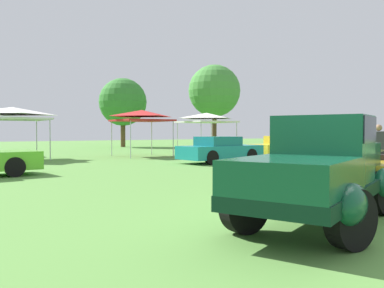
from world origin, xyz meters
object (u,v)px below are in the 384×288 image
(show_car_yellow, at_px, (289,148))
(spectator_between_cars, at_px, (286,147))
(feature_pickup_truck, at_px, (321,169))
(canopy_tent_center_field, at_px, (142,115))
(show_car_teal, at_px, (220,150))
(spectator_near_truck, at_px, (378,148))
(canopy_tent_right_field, at_px, (207,117))
(canopy_tent_left_field, at_px, (12,113))

(show_car_yellow, distance_m, spectator_between_cars, 7.56)
(feature_pickup_truck, distance_m, canopy_tent_center_field, 18.00)
(show_car_teal, distance_m, show_car_yellow, 4.66)
(spectator_between_cars, bearing_deg, show_car_teal, 79.85)
(spectator_near_truck, bearing_deg, show_car_teal, 98.63)
(feature_pickup_truck, height_order, canopy_tent_right_field, canopy_tent_right_field)
(show_car_yellow, relative_size, spectator_between_cars, 2.66)
(feature_pickup_truck, height_order, canopy_tent_center_field, canopy_tent_center_field)
(spectator_near_truck, bearing_deg, feature_pickup_truck, -153.54)
(show_car_teal, bearing_deg, canopy_tent_left_field, 137.06)
(feature_pickup_truck, relative_size, canopy_tent_left_field, 1.34)
(spectator_between_cars, bearing_deg, spectator_near_truck, -48.36)
(feature_pickup_truck, xyz_separation_m, show_car_teal, (6.27, 10.90, -0.27))
(spectator_near_truck, distance_m, canopy_tent_left_field, 17.09)
(canopy_tent_center_field, distance_m, canopy_tent_right_field, 5.31)
(show_car_teal, relative_size, spectator_near_truck, 2.49)
(feature_pickup_truck, xyz_separation_m, spectator_between_cars, (5.38, 5.91, 0.05))
(canopy_tent_left_field, relative_size, canopy_tent_right_field, 1.05)
(show_car_teal, xyz_separation_m, canopy_tent_right_field, (4.23, 7.12, 1.82))
(canopy_tent_left_field, xyz_separation_m, canopy_tent_center_field, (6.81, -1.03, -0.00))
(spectator_between_cars, bearing_deg, show_car_yellow, 42.67)
(feature_pickup_truck, height_order, show_car_yellow, feature_pickup_truck)
(feature_pickup_truck, bearing_deg, canopy_tent_center_field, 72.91)
(spectator_near_truck, height_order, spectator_between_cars, same)
(canopy_tent_center_field, bearing_deg, show_car_yellow, -47.18)
(feature_pickup_truck, bearing_deg, spectator_near_truck, 26.46)
(spectator_between_cars, distance_m, canopy_tent_center_field, 11.33)
(show_car_yellow, bearing_deg, canopy_tent_right_field, 93.49)
(show_car_teal, relative_size, show_car_yellow, 0.94)
(canopy_tent_left_field, bearing_deg, canopy_tent_right_field, -0.69)
(show_car_yellow, bearing_deg, spectator_near_truck, -115.83)
(spectator_between_cars, bearing_deg, canopy_tent_center_field, 90.56)
(spectator_between_cars, bearing_deg, canopy_tent_right_field, 67.07)
(feature_pickup_truck, bearing_deg, show_car_yellow, 45.25)
(canopy_tent_right_field, bearing_deg, canopy_tent_center_field, -170.36)
(spectator_near_truck, relative_size, canopy_tent_center_field, 0.57)
(feature_pickup_truck, bearing_deg, spectator_between_cars, 47.69)
(show_car_teal, xyz_separation_m, spectator_near_truck, (1.10, -7.23, 0.31))
(spectator_between_cars, distance_m, canopy_tent_left_field, 14.16)
(feature_pickup_truck, height_order, show_car_teal, feature_pickup_truck)
(feature_pickup_truck, xyz_separation_m, canopy_tent_left_field, (-1.54, 18.17, 1.56))
(show_car_yellow, distance_m, canopy_tent_center_field, 8.53)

